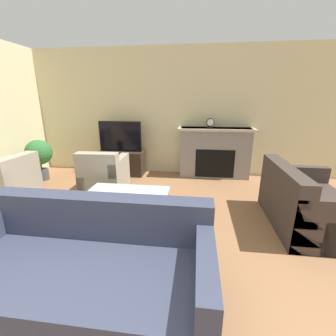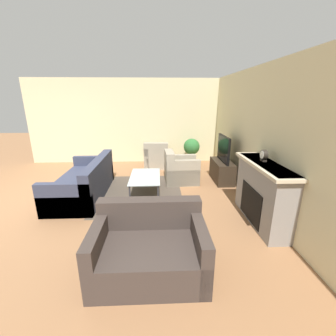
# 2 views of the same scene
# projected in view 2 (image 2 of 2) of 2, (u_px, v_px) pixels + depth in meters

# --- Properties ---
(ground_plane) EXTENTS (20.00, 20.00, 0.00)m
(ground_plane) POSITION_uv_depth(u_px,v_px,m) (34.00, 199.00, 4.84)
(ground_plane) COLOR #936642
(wall_back) EXTENTS (8.92, 0.06, 2.70)m
(wall_back) POSITION_uv_depth(u_px,v_px,m) (254.00, 135.00, 4.64)
(wall_back) COLOR beige
(wall_back) RESTS_ON ground_plane
(wall_left) EXTENTS (0.06, 7.66, 2.70)m
(wall_left) POSITION_uv_depth(u_px,v_px,m) (147.00, 122.00, 7.39)
(wall_left) COLOR beige
(wall_left) RESTS_ON ground_plane
(area_rug) EXTENTS (2.34, 1.86, 0.00)m
(area_rug) POSITION_uv_depth(u_px,v_px,m) (141.00, 193.00, 5.16)
(area_rug) COLOR #4C4238
(area_rug) RESTS_ON ground_plane
(fireplace) EXTENTS (1.59, 0.43, 1.07)m
(fireplace) POSITION_uv_depth(u_px,v_px,m) (263.00, 192.00, 3.82)
(fireplace) COLOR gray
(fireplace) RESTS_ON ground_plane
(tv_stand) EXTENTS (0.99, 0.44, 0.53)m
(tv_stand) POSITION_uv_depth(u_px,v_px,m) (222.00, 171.00, 5.87)
(tv_stand) COLOR #2D2319
(tv_stand) RESTS_ON ground_plane
(tv) EXTENTS (0.93, 0.06, 0.66)m
(tv) POSITION_uv_depth(u_px,v_px,m) (224.00, 149.00, 5.69)
(tv) COLOR black
(tv) RESTS_ON tv_stand
(couch_sectional) EXTENTS (2.07, 0.97, 0.82)m
(couch_sectional) POSITION_uv_depth(u_px,v_px,m) (85.00, 183.00, 4.96)
(couch_sectional) COLOR #33384C
(couch_sectional) RESTS_ON ground_plane
(couch_loveseat) EXTENTS (0.95, 1.36, 0.82)m
(couch_loveseat) POSITION_uv_depth(u_px,v_px,m) (150.00, 250.00, 2.78)
(couch_loveseat) COLOR #3D332D
(couch_loveseat) RESTS_ON ground_plane
(armchair_by_window) EXTENTS (0.91, 0.77, 0.82)m
(armchair_by_window) POSITION_uv_depth(u_px,v_px,m) (157.00, 157.00, 7.09)
(armchair_by_window) COLOR #9E937F
(armchair_by_window) RESTS_ON ground_plane
(armchair_accent) EXTENTS (0.72, 0.86, 0.82)m
(armchair_accent) POSITION_uv_depth(u_px,v_px,m) (180.00, 171.00, 5.76)
(armchair_accent) COLOR #9E937F
(armchair_accent) RESTS_ON ground_plane
(coffee_table) EXTENTS (1.14, 0.66, 0.41)m
(coffee_table) POSITION_uv_depth(u_px,v_px,m) (145.00, 178.00, 5.05)
(coffee_table) COLOR #333338
(coffee_table) RESTS_ON ground_plane
(potted_plant) EXTENTS (0.52, 0.52, 0.85)m
(potted_plant) POSITION_uv_depth(u_px,v_px,m) (192.00, 148.00, 7.25)
(potted_plant) COLOR #47474C
(potted_plant) RESTS_ON ground_plane
(mantel_clock) EXTENTS (0.17, 0.07, 0.20)m
(mantel_clock) POSITION_uv_depth(u_px,v_px,m) (264.00, 155.00, 3.76)
(mantel_clock) COLOR #28231E
(mantel_clock) RESTS_ON fireplace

